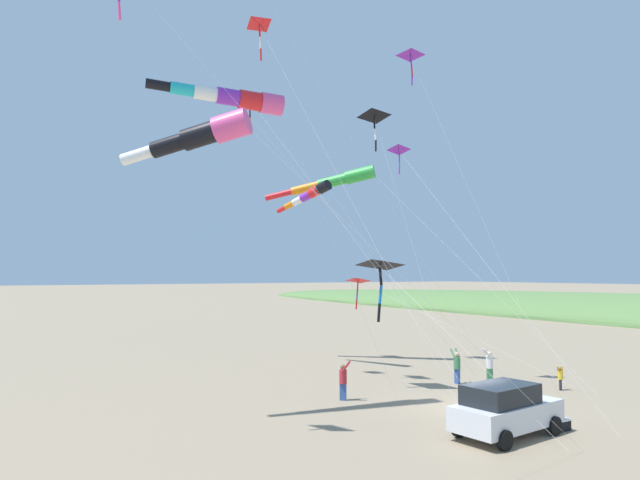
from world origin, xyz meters
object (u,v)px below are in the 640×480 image
object	(u,v)px
person_child_grey_jacket	(560,376)
person_child_green_jacket	(343,379)
kite_windsock_black_fish_shape	(203,135)
kite_delta_striped_overhead	(411,57)
kite_delta_long_streamer_right	(260,26)
person_adult_flyer	(457,365)
kite_windsock_white_trailing	(335,181)
kite_delta_red_high_left	(374,117)
kite_delta_checkered_midright	(400,152)
parked_car	(505,409)
cooler_box	(561,424)
person_bystander_far	(489,364)
kite_windsock_orange_high_right	(309,195)
kite_delta_rainbow_low_near	(252,102)
kite_delta_blue_topmost	(380,265)
kite_delta_green_low_center	(358,281)
kite_windsock_magenta_far_left	(235,98)

from	to	relation	value
person_child_grey_jacket	person_child_green_jacket	bearing A→B (deg)	159.64
kite_windsock_black_fish_shape	kite_delta_striped_overhead	bearing A→B (deg)	33.93
kite_delta_long_streamer_right	person_adult_flyer	bearing A→B (deg)	-29.59
person_adult_flyer	kite_windsock_white_trailing	bearing A→B (deg)	97.71
kite_delta_striped_overhead	kite_delta_red_high_left	size ratio (longest dim) A/B	1.06
kite_delta_checkered_midright	kite_delta_striped_overhead	xyz separation A→B (m)	(0.98, 0.18, 5.32)
parked_car	person_adult_flyer	distance (m)	9.51
parked_car	kite_delta_striped_overhead	xyz separation A→B (m)	(3.59, 8.84, 16.44)
cooler_box	kite_delta_long_streamer_right	xyz separation A→B (m)	(-5.84, 13.40, 18.76)
person_child_green_jacket	kite_delta_red_high_left	distance (m)	19.03
cooler_box	person_adult_flyer	size ratio (longest dim) A/B	0.35
person_adult_flyer	person_child_grey_jacket	distance (m)	4.98
person_bystander_far	cooler_box	bearing A→B (deg)	-122.26
kite_windsock_black_fish_shape	kite_windsock_orange_high_right	bearing A→B (deg)	52.92
parked_car	person_bystander_far	distance (m)	9.93
cooler_box	kite_delta_long_streamer_right	size ratio (longest dim) A/B	0.03
person_adult_flyer	kite_delta_rainbow_low_near	xyz separation A→B (m)	(-8.57, 7.09, 14.44)
person_bystander_far	kite_delta_checkered_midright	world-z (taller)	kite_delta_checkered_midright
kite_delta_blue_topmost	kite_delta_long_streamer_right	distance (m)	14.27
kite_windsock_black_fish_shape	cooler_box	bearing A→B (deg)	3.83
kite_delta_checkered_midright	kite_windsock_orange_high_right	world-z (taller)	kite_delta_checkered_midright
parked_car	kite_delta_long_streamer_right	distance (m)	22.39
person_bystander_far	kite_delta_checkered_midright	xyz separation A→B (m)	(-4.50, 1.73, 11.09)
kite_delta_red_high_left	person_bystander_far	bearing A→B (deg)	-85.47
person_child_grey_jacket	kite_delta_blue_topmost	bearing A→B (deg)	145.75
person_bystander_far	kite_windsock_white_trailing	size ratio (longest dim) A/B	0.10
person_child_grey_jacket	person_bystander_far	xyz separation A→B (m)	(-1.57, 3.07, 0.32)
kite_delta_green_low_center	kite_delta_long_streamer_right	xyz separation A→B (m)	(-9.95, -4.93, 13.72)
person_child_green_jacket	kite_windsock_orange_high_right	bearing A→B (deg)	68.93
person_bystander_far	kite_delta_green_low_center	distance (m)	11.67
kite_delta_rainbow_low_near	kite_delta_blue_topmost	xyz separation A→B (m)	(4.40, -5.99, -9.27)
person_child_grey_jacket	kite_delta_checkered_midright	size ratio (longest dim) A/B	0.10
kite_delta_red_high_left	kite_windsock_orange_high_right	bearing A→B (deg)	174.19
kite_windsock_magenta_far_left	kite_windsock_black_fish_shape	size ratio (longest dim) A/B	0.95
kite_windsock_white_trailing	kite_delta_long_streamer_right	bearing A→B (deg)	-150.00
kite_delta_long_streamer_right	person_child_green_jacket	bearing A→B (deg)	-70.71
kite_delta_checkered_midright	kite_delta_red_high_left	bearing A→B (deg)	61.84
cooler_box	kite_windsock_black_fish_shape	xyz separation A→B (m)	(-14.16, -0.95, 8.66)
person_adult_flyer	kite_delta_striped_overhead	world-z (taller)	kite_delta_striped_overhead
cooler_box	kite_delta_checkered_midright	size ratio (longest dim) A/B	0.05
kite_delta_green_low_center	person_child_green_jacket	bearing A→B (deg)	-128.96
person_adult_flyer	kite_delta_rainbow_low_near	distance (m)	18.23
person_child_grey_jacket	kite_delta_rainbow_low_near	distance (m)	21.78
kite_delta_red_high_left	kite_windsock_black_fish_shape	bearing A→B (deg)	-136.50
kite_delta_checkered_midright	kite_windsock_black_fish_shape	world-z (taller)	kite_delta_checkered_midright
kite_delta_striped_overhead	kite_delta_red_high_left	world-z (taller)	kite_delta_striped_overhead
kite_delta_green_low_center	kite_delta_rainbow_low_near	bearing A→B (deg)	-162.72
person_child_grey_jacket	kite_delta_striped_overhead	bearing A→B (deg)	135.61
person_bystander_far	kite_delta_red_high_left	distance (m)	17.60
parked_car	kite_windsock_black_fish_shape	xyz separation A→B (m)	(-11.78, -1.50, 7.92)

